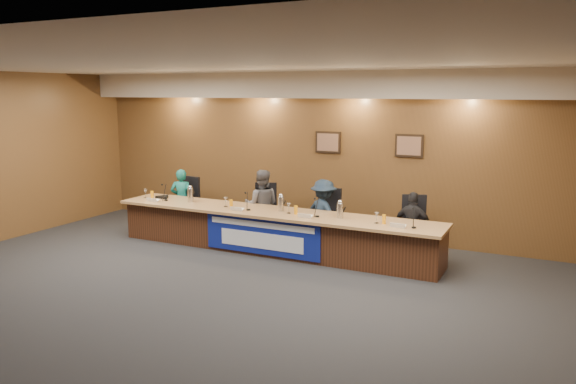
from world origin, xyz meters
The scene contains 39 objects.
floor centered at (0.00, 0.00, 0.00)m, with size 10.00×10.00×0.00m, color black.
ceiling centered at (0.00, 0.00, 3.20)m, with size 10.00×8.00×0.04m, color silver.
wall_back centered at (0.00, 4.00, 1.60)m, with size 10.00×0.04×3.20m, color brown.
soffit centered at (0.00, 3.75, 2.95)m, with size 10.00×0.50×0.50m, color beige.
dais_body centered at (0.00, 2.40, 0.35)m, with size 6.00×0.80×0.70m, color #3D2012.
dais_top centered at (0.00, 2.35, 0.72)m, with size 6.10×0.95×0.05m, color #9B7145.
banner centered at (0.00, 1.99, 0.38)m, with size 2.20×0.02×0.65m, color navy.
banner_text_upper centered at (0.00, 1.97, 0.58)m, with size 2.00×0.01×0.10m, color silver.
banner_text_lower centered at (0.00, 1.97, 0.30)m, with size 1.60×0.01×0.28m, color silver.
wall_photo_left centered at (0.40, 3.97, 1.85)m, with size 0.52×0.04×0.42m, color black.
wall_photo_right centered at (2.00, 3.97, 1.85)m, with size 0.52×0.04×0.42m, color black.
panelist_a centered at (-2.44, 3.00, 0.63)m, with size 0.46×0.30×1.27m, color #13615A.
panelist_b centered at (-0.56, 3.00, 0.69)m, with size 0.67×0.52×1.37m, color #525257.
panelist_c centered at (0.72, 3.00, 0.64)m, with size 0.82×0.47×1.27m, color #162537.
panelist_d centered at (2.36, 3.00, 0.59)m, with size 0.69×0.29×1.17m, color black.
office_chair_a centered at (-2.44, 3.10, 0.48)m, with size 0.48×0.48×0.08m, color black.
office_chair_b centered at (-0.56, 3.10, 0.48)m, with size 0.48×0.48×0.08m, color black.
office_chair_c centered at (0.72, 3.10, 0.48)m, with size 0.48×0.48×0.08m, color black.
office_chair_d centered at (2.36, 3.10, 0.48)m, with size 0.48×0.48×0.08m, color black.
nameplate_a centered at (-2.44, 2.07, 0.80)m, with size 0.24×0.06×0.09m, color white.
microphone_a centered at (-2.27, 2.28, 0.76)m, with size 0.07×0.07×0.02m, color black.
juice_glass_a centered at (-2.65, 2.34, 0.82)m, with size 0.06×0.06×0.15m, color #F99D10.
water_glass_a centered at (-2.82, 2.34, 0.84)m, with size 0.08×0.08×0.18m, color silver.
nameplate_b centered at (-0.56, 2.08, 0.80)m, with size 0.24×0.06×0.09m, color white.
microphone_b centered at (-0.40, 2.23, 0.76)m, with size 0.07×0.07×0.02m, color black.
juice_glass_b centered at (-0.78, 2.27, 0.82)m, with size 0.06×0.06×0.15m, color #F99D10.
water_glass_b centered at (-0.92, 2.30, 0.84)m, with size 0.08×0.08×0.18m, color silver.
nameplate_c centered at (0.75, 2.11, 0.80)m, with size 0.24×0.06×0.09m, color white.
microphone_c centered at (0.91, 2.28, 0.76)m, with size 0.07×0.07×0.02m, color black.
juice_glass_c centered at (0.50, 2.30, 0.82)m, with size 0.06×0.06×0.15m, color #F99D10.
water_glass_c centered at (0.36, 2.31, 0.84)m, with size 0.08×0.08×0.18m, color silver.
nameplate_d centered at (2.33, 2.12, 0.80)m, with size 0.24×0.06×0.09m, color white.
microphone_d centered at (2.56, 2.22, 0.76)m, with size 0.07×0.07×0.02m, color black.
juice_glass_d centered at (2.07, 2.28, 0.82)m, with size 0.06×0.06×0.15m, color #F99D10.
water_glass_d centered at (1.95, 2.27, 0.84)m, with size 0.08×0.08×0.18m, color silver.
carafe_left centered at (-1.77, 2.39, 0.88)m, with size 0.11×0.11×0.26m, color silver.
carafe_mid centered at (0.16, 2.42, 0.88)m, with size 0.11×0.11×0.26m, color silver.
carafe_right centered at (1.29, 2.37, 0.87)m, with size 0.11×0.11×0.25m, color silver.
speakerphone centered at (-2.48, 2.46, 0.78)m, with size 0.32×0.32×0.05m, color black.
Camera 1 is at (4.56, -6.19, 2.83)m, focal length 35.00 mm.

